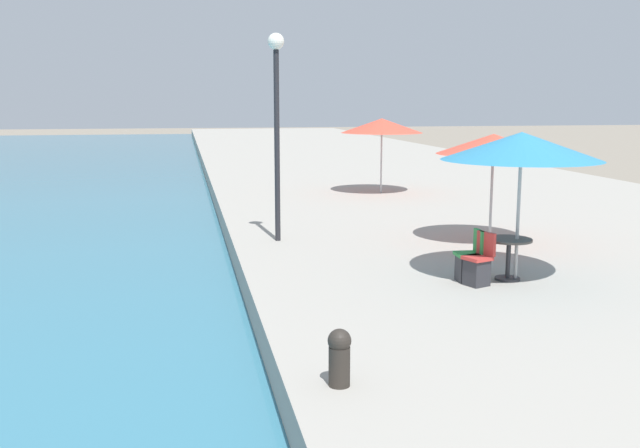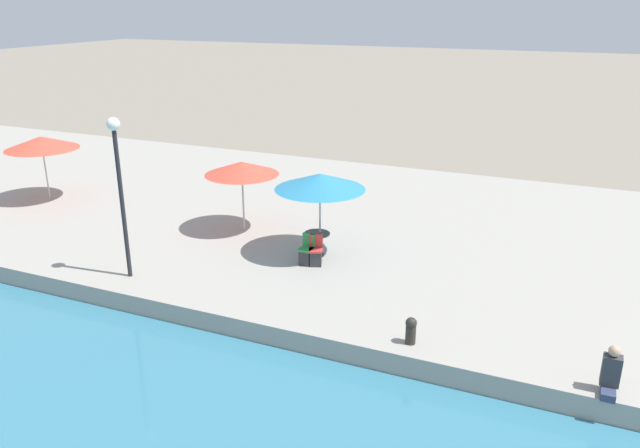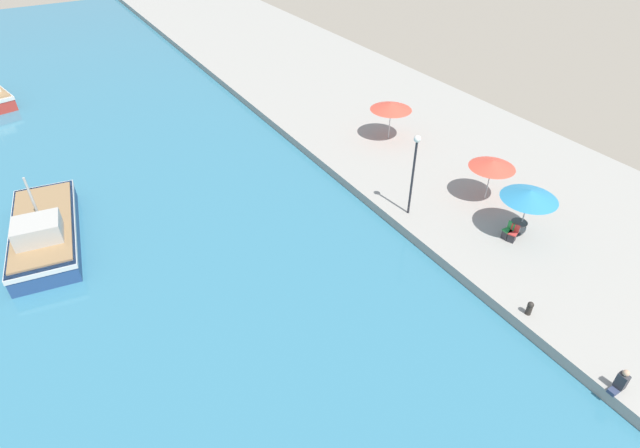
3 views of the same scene
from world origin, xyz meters
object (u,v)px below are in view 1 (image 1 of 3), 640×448
at_px(cafe_umbrella_pink, 521,146).
at_px(cafe_umbrella_white, 494,144).
at_px(cafe_chair_left, 478,267).
at_px(lamppost, 277,102).
at_px(cafe_chair_right, 469,263).
at_px(cafe_table, 509,250).
at_px(mooring_bollard, 339,356).
at_px(cafe_umbrella_striped, 382,126).

distance_m(cafe_umbrella_pink, cafe_umbrella_white, 3.41).
relative_size(cafe_chair_left, lamppost, 0.20).
bearing_deg(cafe_umbrella_white, lamppost, 166.56).
distance_m(cafe_chair_right, lamppost, 5.81).
bearing_deg(lamppost, cafe_chair_left, -58.18).
height_order(cafe_table, lamppost, lamppost).
distance_m(cafe_chair_left, mooring_bollard, 5.02).
bearing_deg(cafe_table, cafe_umbrella_striped, 84.93).
height_order(cafe_umbrella_striped, cafe_chair_right, cafe_umbrella_striped).
distance_m(cafe_table, cafe_chair_left, 0.75).
xyz_separation_m(cafe_table, mooring_bollard, (-3.94, -4.07, -0.18)).
distance_m(cafe_umbrella_white, cafe_chair_right, 4.11).
xyz_separation_m(cafe_umbrella_white, cafe_chair_left, (-1.78, -3.47, -1.86)).
height_order(cafe_umbrella_white, cafe_chair_right, cafe_umbrella_white).
relative_size(cafe_umbrella_white, lamppost, 0.55).
bearing_deg(cafe_table, cafe_umbrella_white, 71.09).
bearing_deg(lamppost, cafe_chair_right, -56.94).
bearing_deg(cafe_umbrella_pink, cafe_umbrella_striped, 85.53).
distance_m(cafe_umbrella_white, cafe_umbrella_striped, 8.82).
xyz_separation_m(mooring_bollard, lamppost, (0.43, 8.39, 2.74)).
relative_size(cafe_umbrella_white, cafe_chair_right, 2.74).
distance_m(cafe_umbrella_pink, mooring_bollard, 6.06).
relative_size(cafe_umbrella_striped, mooring_bollard, 4.23).
height_order(cafe_umbrella_pink, cafe_chair_right, cafe_umbrella_pink).
xyz_separation_m(cafe_umbrella_striped, lamppost, (-4.58, -7.72, 0.81)).
bearing_deg(cafe_chair_right, cafe_table, -90.00).
relative_size(cafe_table, cafe_chair_left, 0.88).
bearing_deg(cafe_umbrella_white, cafe_chair_right, -119.79).
distance_m(cafe_umbrella_striped, mooring_bollard, 16.98).
bearing_deg(cafe_umbrella_white, cafe_umbrella_pink, -106.67).
relative_size(cafe_umbrella_striped, lamppost, 0.61).
height_order(cafe_umbrella_pink, cafe_umbrella_white, cafe_umbrella_pink).
height_order(cafe_chair_left, mooring_bollard, cafe_chair_left).
distance_m(cafe_table, cafe_chair_right, 0.75).
bearing_deg(lamppost, cafe_umbrella_striped, 59.32).
xyz_separation_m(cafe_umbrella_pink, lamppost, (-3.64, 4.36, 0.74)).
bearing_deg(lamppost, cafe_umbrella_white, -13.44).
relative_size(cafe_umbrella_pink, cafe_chair_left, 3.01).
relative_size(cafe_chair_right, lamppost, 0.20).
xyz_separation_m(cafe_chair_right, lamppost, (-2.79, 4.29, 2.77)).
relative_size(cafe_umbrella_white, cafe_table, 3.11).
xyz_separation_m(cafe_umbrella_white, cafe_table, (-1.10, -3.21, -1.65)).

